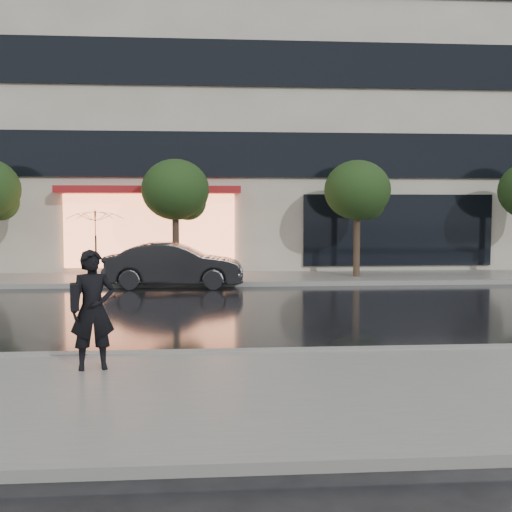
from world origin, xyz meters
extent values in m
plane|color=black|center=(0.00, 0.00, 0.00)|extent=(120.00, 120.00, 0.00)
cube|color=slate|center=(0.00, -3.25, 0.06)|extent=(60.00, 4.50, 0.12)
cube|color=slate|center=(0.00, 10.25, 0.06)|extent=(60.00, 3.50, 0.12)
cube|color=gray|center=(0.00, -1.00, 0.07)|extent=(60.00, 0.25, 0.14)
cube|color=gray|center=(0.00, 8.50, 0.07)|extent=(60.00, 0.25, 0.14)
cube|color=beige|center=(0.00, 18.00, 9.00)|extent=(30.00, 12.00, 18.00)
cube|color=black|center=(0.00, 11.94, 4.30)|extent=(28.00, 0.12, 1.60)
cube|color=black|center=(0.00, 11.94, 7.50)|extent=(28.00, 0.12, 1.60)
cube|color=#FF8C59|center=(-4.00, 11.92, 1.60)|extent=(6.00, 0.10, 2.60)
cube|color=maroon|center=(-4.00, 11.59, 3.05)|extent=(6.40, 0.70, 0.25)
cube|color=black|center=(5.00, 11.94, 1.60)|extent=(7.00, 0.10, 2.60)
sphere|color=black|center=(-8.60, 10.20, 2.60)|extent=(1.20, 1.20, 1.20)
cylinder|color=#33261C|center=(-3.00, 10.00, 1.10)|extent=(0.22, 0.22, 2.20)
ellipsoid|color=black|center=(-3.00, 10.00, 3.00)|extent=(2.20, 2.20, 1.98)
sphere|color=black|center=(-2.60, 10.20, 2.60)|extent=(1.20, 1.20, 1.20)
cylinder|color=#33261C|center=(3.00, 10.00, 1.10)|extent=(0.22, 0.22, 2.20)
ellipsoid|color=black|center=(3.00, 10.00, 3.00)|extent=(2.20, 2.20, 1.98)
sphere|color=black|center=(3.40, 10.20, 2.60)|extent=(1.20, 1.20, 1.20)
imported|color=black|center=(-2.97, 8.30, 0.68)|extent=(4.19, 1.62, 1.36)
imported|color=black|center=(-3.60, -1.98, 0.96)|extent=(0.69, 0.53, 1.68)
imported|color=#34090C|center=(-3.55, -1.97, 2.00)|extent=(0.97, 0.99, 0.74)
cylinder|color=black|center=(-3.55, -1.97, 1.58)|extent=(0.02, 0.02, 0.84)
cube|color=black|center=(-3.83, -2.10, 1.16)|extent=(0.18, 0.33, 0.36)
camera|label=1|loc=(-2.02, -11.02, 2.37)|focal=45.00mm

